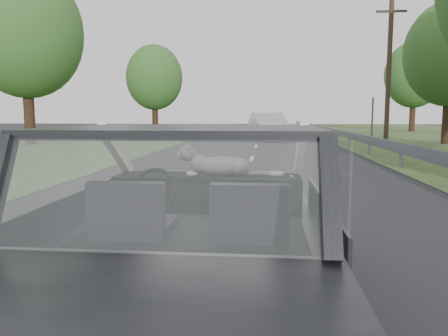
% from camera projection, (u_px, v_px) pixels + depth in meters
% --- Properties ---
extents(ground, '(140.00, 140.00, 0.00)m').
position_uv_depth(ground, '(198.00, 318.00, 3.29)').
color(ground, '#242424').
rests_on(ground, ground).
extents(subject_car, '(1.80, 4.00, 1.45)m').
position_uv_depth(subject_car, '(197.00, 224.00, 3.20)').
color(subject_car, black).
rests_on(subject_car, ground).
extents(dashboard, '(1.58, 0.45, 0.30)m').
position_uv_depth(dashboard, '(208.00, 192.00, 3.80)').
color(dashboard, black).
rests_on(dashboard, subject_car).
extents(driver_seat, '(0.50, 0.72, 0.42)m').
position_uv_depth(driver_seat, '(131.00, 211.00, 2.93)').
color(driver_seat, black).
rests_on(driver_seat, subject_car).
extents(passenger_seat, '(0.50, 0.72, 0.42)m').
position_uv_depth(passenger_seat, '(250.00, 213.00, 2.86)').
color(passenger_seat, black).
rests_on(passenger_seat, subject_car).
extents(steering_wheel, '(0.36, 0.36, 0.04)m').
position_uv_depth(steering_wheel, '(155.00, 189.00, 3.54)').
color(steering_wheel, black).
rests_on(steering_wheel, dashboard).
extents(cat, '(0.67, 0.29, 0.29)m').
position_uv_depth(cat, '(221.00, 165.00, 3.74)').
color(cat, '#969696').
rests_on(cat, dashboard).
extents(guardrail, '(0.05, 90.00, 0.32)m').
position_uv_depth(guardrail, '(398.00, 147.00, 12.68)').
color(guardrail, slate).
rests_on(guardrail, ground).
extents(other_car, '(2.81, 5.26, 1.64)m').
position_uv_depth(other_car, '(268.00, 126.00, 26.06)').
color(other_car, '#A4A6A9').
rests_on(other_car, ground).
extents(highway_sign, '(0.34, 0.95, 2.39)m').
position_uv_depth(highway_sign, '(372.00, 121.00, 22.71)').
color(highway_sign, '#1E652E').
rests_on(highway_sign, ground).
extents(utility_pole, '(0.28, 0.28, 7.14)m').
position_uv_depth(utility_pole, '(389.00, 72.00, 21.15)').
color(utility_pole, brown).
rests_on(utility_pole, ground).
extents(tree_3, '(6.22, 6.22, 7.88)m').
position_uv_depth(tree_3, '(414.00, 88.00, 39.46)').
color(tree_3, '#2E5725').
rests_on(tree_3, ground).
extents(tree_5, '(6.51, 6.51, 8.64)m').
position_uv_depth(tree_5, '(26.00, 59.00, 21.98)').
color(tree_5, '#2E5725').
rests_on(tree_5, ground).
extents(tree_6, '(4.68, 4.68, 7.04)m').
position_uv_depth(tree_6, '(155.00, 90.00, 36.19)').
color(tree_6, '#2E5725').
rests_on(tree_6, ground).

